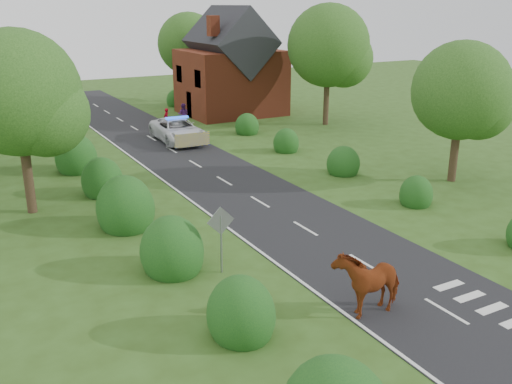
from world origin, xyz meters
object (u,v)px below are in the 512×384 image
police_van (178,130)px  pedestrian_red (166,118)px  road_sign (221,230)px  pedestrian_purple (183,114)px  cow (367,284)px

police_van → pedestrian_red: police_van is taller
road_sign → pedestrian_purple: size_ratio=1.43×
cow → pedestrian_red: size_ratio=1.56×
road_sign → pedestrian_red: road_sign is taller
road_sign → pedestrian_purple: (8.81, 25.18, -0.77)m
cow → pedestrian_red: 29.67m
road_sign → pedestrian_red: bearing=73.7°
pedestrian_purple → road_sign: bearing=107.3°
police_van → pedestrian_red: size_ratio=3.80×
cow → police_van: 25.00m
road_sign → pedestrian_red: 25.79m
police_van → pedestrian_purple: size_ratio=3.40×
cow → pedestrian_purple: bearing=165.6°
pedestrian_red → pedestrian_purple: size_ratio=0.89×
police_van → pedestrian_purple: 5.60m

